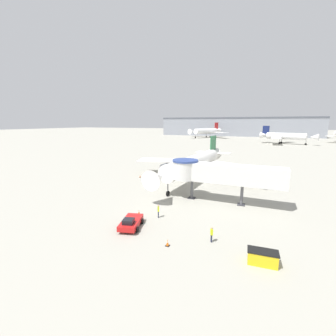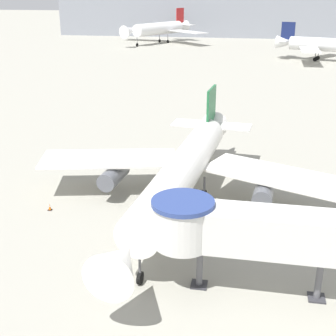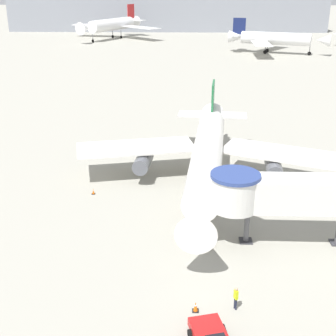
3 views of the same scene
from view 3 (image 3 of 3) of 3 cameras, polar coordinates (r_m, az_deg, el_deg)
The scene contains 9 objects.
ground_plane at distance 49.62m, azimuth 5.76°, elevation -2.96°, with size 800.00×800.00×0.00m, color #9E9B8E.
main_airplane at distance 50.02m, azimuth 4.85°, elevation 1.90°, with size 30.23×32.81×8.75m.
jet_bridge at distance 39.68m, azimuth 15.52°, elevation -3.04°, with size 16.87×4.09×6.27m.
traffic_cone_port_wing at distance 49.48m, azimuth -9.09°, elevation -2.84°, with size 0.36×0.36×0.61m.
traffic_cone_near_nose at distance 32.90m, azimuth 3.38°, elevation -16.52°, with size 0.45×0.45×0.74m.
ground_crew_wing_walker at distance 32.94m, azimuth 8.27°, elevation -15.26°, with size 0.31×0.38×1.73m.
background_jet_navy_tail at distance 149.76m, azimuth 12.74°, elevation 15.16°, with size 29.66×29.26×10.14m.
background_jet_red_tail at distance 185.61m, azimuth -6.74°, elevation 16.98°, with size 35.73×34.14×12.04m.
terminal_building at distance 220.38m, azimuth -0.05°, elevation 18.69°, with size 136.61×25.66×16.69m.
Camera 3 is at (-3.54, -44.91, 20.79)m, focal length 50.00 mm.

